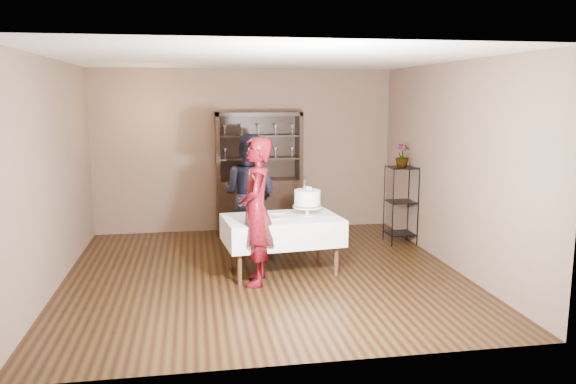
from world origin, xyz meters
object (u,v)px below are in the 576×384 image
china_hutch (259,193)px  woman (256,211)px  cake (307,199)px  man (249,194)px  plant_etagere (401,201)px  potted_plant (402,156)px  cake_table (282,230)px

china_hutch → woman: size_ratio=1.12×
woman → cake: bearing=129.7°
man → plant_etagere: bearing=-142.5°
potted_plant → cake: bearing=-147.8°
plant_etagere → cake: cake is taller
plant_etagere → man: 2.38m
cake_table → cake: 0.52m
plant_etagere → man: bearing=-175.5°
china_hutch → plant_etagere: bearing=-26.8°
cake_table → man: bearing=107.9°
cake_table → man: man is taller
cake_table → man: (-0.32, 0.98, 0.31)m
woman → cake_table: bearing=143.7°
woman → man: woman is taller
plant_etagere → cake: size_ratio=2.31×
plant_etagere → potted_plant: potted_plant is taller
china_hutch → plant_etagere: 2.33m
man → china_hutch: bearing=-69.8°
cake_table → cake: bearing=9.9°
cake_table → woman: 0.63m
woman → man: size_ratio=1.03×
china_hutch → cake_table: china_hutch is taller
woman → potted_plant: 2.86m
china_hutch → plant_etagere: china_hutch is taller
plant_etagere → potted_plant: 0.72m
china_hutch → woman: bearing=-97.4°
plant_etagere → potted_plant: size_ratio=3.37×
man → cake: man is taller
man → cake: bearing=158.6°
woman → man: bearing=-174.2°
china_hutch → plant_etagere: size_ratio=1.67×
woman → potted_plant: woman is taller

